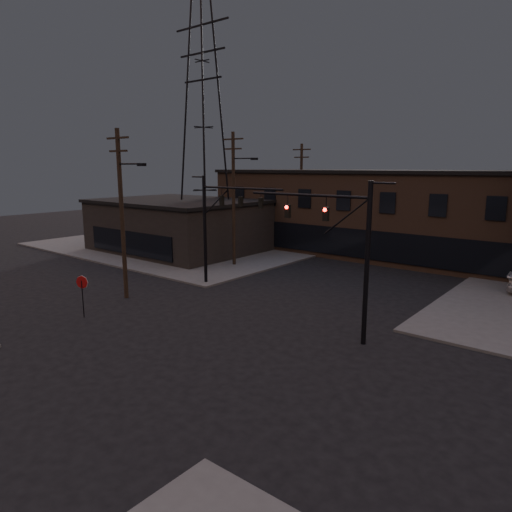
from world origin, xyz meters
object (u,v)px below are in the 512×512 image
at_px(traffic_signal_near, 346,243).
at_px(stop_sign, 82,287).
at_px(traffic_signal_far, 217,218).
at_px(car_crossing, 417,255).

height_order(traffic_signal_near, stop_sign, traffic_signal_near).
distance_m(traffic_signal_far, stop_sign, 10.55).
xyz_separation_m(traffic_signal_near, stop_sign, (-13.36, -6.49, -3.09)).
distance_m(traffic_signal_near, stop_sign, 15.17).
xyz_separation_m(traffic_signal_far, car_crossing, (8.28, 17.54, -4.27)).
distance_m(stop_sign, car_crossing, 29.16).
bearing_deg(car_crossing, traffic_signal_far, -139.29).
xyz_separation_m(stop_sign, car_crossing, (9.57, 27.52, -1.10)).
relative_size(traffic_signal_far, car_crossing, 1.78).
xyz_separation_m(traffic_signal_near, car_crossing, (-3.79, 21.04, -4.19)).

